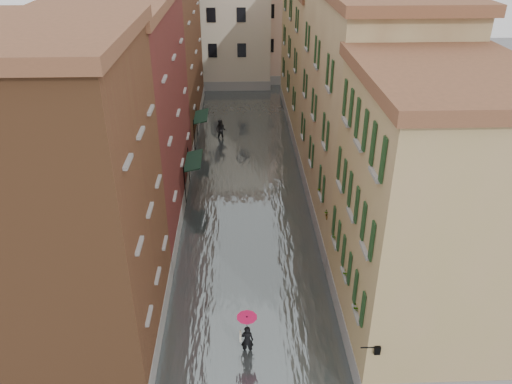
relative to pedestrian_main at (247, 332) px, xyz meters
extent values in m
plane|color=#575759|center=(0.25, 3.19, -1.23)|extent=(120.00, 120.00, 0.00)
cube|color=#4E5657|center=(0.25, 16.19, -1.13)|extent=(10.00, 60.00, 0.20)
cube|color=brown|center=(-6.75, 1.19, 5.27)|extent=(6.00, 8.00, 13.00)
cube|color=maroon|center=(-6.75, 12.19, 5.02)|extent=(6.00, 14.00, 12.50)
cube|color=brown|center=(-6.75, 27.19, 5.77)|extent=(6.00, 16.00, 14.00)
cube|color=#9B8750|center=(7.25, 1.19, 4.52)|extent=(6.00, 8.00, 11.50)
cube|color=tan|center=(7.25, 12.19, 5.27)|extent=(6.00, 14.00, 13.00)
cube|color=#9B8750|center=(7.25, 27.19, 4.52)|extent=(6.00, 16.00, 11.50)
cube|color=#B2AB8E|center=(-2.75, 41.19, 5.27)|extent=(12.00, 9.00, 13.00)
cube|color=tan|center=(6.25, 43.19, 4.77)|extent=(10.00, 9.00, 12.00)
cube|color=#163122|center=(-3.20, 14.25, 1.32)|extent=(1.09, 3.02, 0.31)
cylinder|color=black|center=(-3.70, 12.74, 0.17)|extent=(0.06, 0.06, 2.80)
cylinder|color=black|center=(-3.70, 15.76, 0.17)|extent=(0.06, 0.06, 2.80)
cube|color=#163122|center=(-3.20, 22.56, 1.32)|extent=(1.09, 2.97, 0.31)
cylinder|color=black|center=(-3.70, 21.07, 0.17)|extent=(0.06, 0.06, 2.80)
cylinder|color=black|center=(-3.70, 24.04, 0.17)|extent=(0.06, 0.06, 2.80)
cylinder|color=black|center=(4.30, -2.81, 1.87)|extent=(0.60, 0.05, 0.05)
cube|color=black|center=(4.60, -2.81, 1.77)|extent=(0.22, 0.22, 0.35)
cube|color=beige|center=(4.60, -2.81, 1.77)|extent=(0.14, 0.14, 0.24)
cube|color=brown|center=(4.37, -1.00, 1.92)|extent=(0.22, 0.85, 0.18)
imported|color=#265926|center=(4.37, -1.00, 2.34)|extent=(0.59, 0.51, 0.66)
cube|color=brown|center=(4.37, 1.13, 1.92)|extent=(0.22, 0.85, 0.18)
imported|color=#265926|center=(4.37, 1.13, 2.34)|extent=(0.59, 0.51, 0.66)
cube|color=brown|center=(4.37, 3.87, 1.92)|extent=(0.22, 0.85, 0.18)
imported|color=#265926|center=(4.37, 3.87, 2.34)|extent=(0.59, 0.51, 0.66)
cube|color=brown|center=(4.37, 6.09, 1.92)|extent=(0.22, 0.85, 0.18)
imported|color=#265926|center=(4.37, 6.09, 2.34)|extent=(0.59, 0.51, 0.66)
cube|color=brown|center=(4.37, 8.56, 1.92)|extent=(0.22, 0.85, 0.18)
imported|color=#265926|center=(4.37, 8.56, 2.34)|extent=(0.59, 0.51, 0.66)
imported|color=black|center=(0.00, 0.00, -0.47)|extent=(0.57, 0.40, 1.51)
cube|color=#BEB69D|center=(-0.28, 0.05, -0.28)|extent=(0.08, 0.30, 0.38)
cylinder|color=black|center=(0.00, 0.00, 0.12)|extent=(0.02, 0.02, 1.00)
cone|color=#C00C43|center=(0.00, 0.00, 0.69)|extent=(0.87, 0.87, 0.28)
imported|color=black|center=(-1.71, 23.57, -0.30)|extent=(1.08, 0.95, 1.85)
camera|label=1|loc=(-0.19, -15.50, 15.26)|focal=35.00mm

